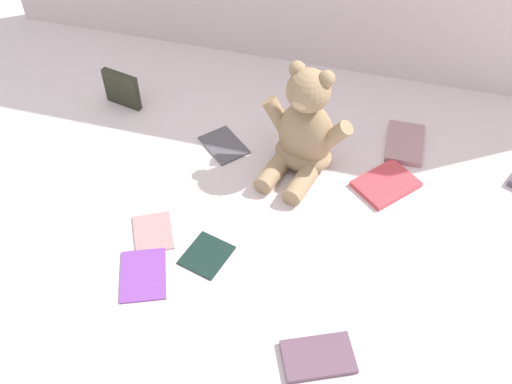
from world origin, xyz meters
The scene contains 10 objects.
ground_plane centered at (0.00, 0.00, 0.00)m, with size 3.20×3.20×0.00m, color silver.
teddy_bear centered at (0.07, 0.10, 0.09)m, with size 0.21×0.20×0.25m.
book_case_0 centered at (-0.11, 0.11, 0.00)m, with size 0.08×0.11×0.01m, color #514D54.
book_case_1 centered at (0.29, 0.22, 0.01)m, with size 0.08×0.13×0.01m, color #A87B7F.
book_case_2 centered at (-0.05, -0.20, 0.00)m, with size 0.08×0.09×0.01m, color black.
book_case_6 centered at (-0.15, -0.28, 0.00)m, with size 0.09×0.12×0.01m, color purple.
book_case_7 centered at (0.20, -0.35, 0.01)m, with size 0.07×0.12×0.01m, color #644455.
book_case_8 centered at (-0.17, -0.18, 0.00)m, with size 0.08×0.10×0.01m, color #AD7E7E.
book_case_9 centered at (0.26, 0.08, 0.01)m, with size 0.09×0.13×0.01m, color #C83D45.
book_case_10 centered at (-0.40, 0.19, 0.05)m, with size 0.10×0.02×0.09m, color #282A1B.
Camera 1 is at (0.23, -0.83, 0.92)m, focal length 40.95 mm.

